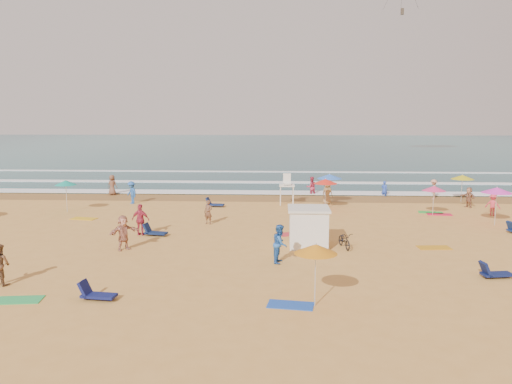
{
  "coord_description": "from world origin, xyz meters",
  "views": [
    {
      "loc": [
        -0.32,
        -29.69,
        6.95
      ],
      "look_at": [
        -2.07,
        6.0,
        1.5
      ],
      "focal_mm": 35.0,
      "sensor_mm": 36.0,
      "label": 1
    }
  ],
  "objects": [
    {
      "name": "ground",
      "position": [
        0.0,
        0.0,
        0.0
      ],
      "size": [
        220.0,
        220.0,
        0.0
      ],
      "primitive_type": "plane",
      "color": "gold",
      "rests_on": "ground"
    },
    {
      "name": "ocean",
      "position": [
        0.0,
        84.0,
        0.0
      ],
      "size": [
        220.0,
        140.0,
        0.18
      ],
      "primitive_type": "cube",
      "color": "#0C4756",
      "rests_on": "ground"
    },
    {
      "name": "wet_sand",
      "position": [
        0.0,
        12.5,
        0.01
      ],
      "size": [
        220.0,
        220.0,
        0.0
      ],
      "primitive_type": "plane",
      "color": "olive",
      "rests_on": "ground"
    },
    {
      "name": "surf_foam",
      "position": [
        0.0,
        21.32,
        0.1
      ],
      "size": [
        200.0,
        18.7,
        0.05
      ],
      "color": "white",
      "rests_on": "ground"
    },
    {
      "name": "cabana",
      "position": [
        1.21,
        -3.44,
        1.0
      ],
      "size": [
        2.0,
        2.0,
        2.0
      ],
      "primitive_type": "cube",
      "color": "silver",
      "rests_on": "ground"
    },
    {
      "name": "cabana_roof",
      "position": [
        1.21,
        -3.44,
        2.06
      ],
      "size": [
        2.2,
        2.2,
        0.12
      ],
      "primitive_type": "cube",
      "color": "silver",
      "rests_on": "cabana"
    },
    {
      "name": "bicycle",
      "position": [
        3.11,
        -3.74,
        0.44
      ],
      "size": [
        0.92,
        1.74,
        0.87
      ],
      "primitive_type": "imported",
      "rotation": [
        0.0,
        0.0,
        0.21
      ],
      "color": "black",
      "rests_on": "ground"
    },
    {
      "name": "lifeguard_stand",
      "position": [
        0.21,
        9.27,
        1.05
      ],
      "size": [
        1.2,
        1.2,
        2.1
      ],
      "primitive_type": null,
      "color": "white",
      "rests_on": "ground"
    },
    {
      "name": "beach_umbrellas",
      "position": [
        -0.63,
        0.22,
        2.12
      ],
      "size": [
        56.55,
        29.73,
        0.71
      ],
      "color": "#2D7BCC",
      "rests_on": "ground"
    },
    {
      "name": "loungers",
      "position": [
        4.16,
        -3.27,
        0.17
      ],
      "size": [
        56.14,
        20.59,
        0.34
      ],
      "color": "#0F1F4C",
      "rests_on": "ground"
    },
    {
      "name": "towels",
      "position": [
        -0.98,
        -1.15,
        0.01
      ],
      "size": [
        46.43,
        23.49,
        0.03
      ],
      "color": "#B51816",
      "rests_on": "ground"
    },
    {
      "name": "beachgoers",
      "position": [
        -2.68,
        3.54,
        0.86
      ],
      "size": [
        42.19,
        25.66,
        2.14
      ],
      "color": "brown",
      "rests_on": "ground"
    }
  ]
}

